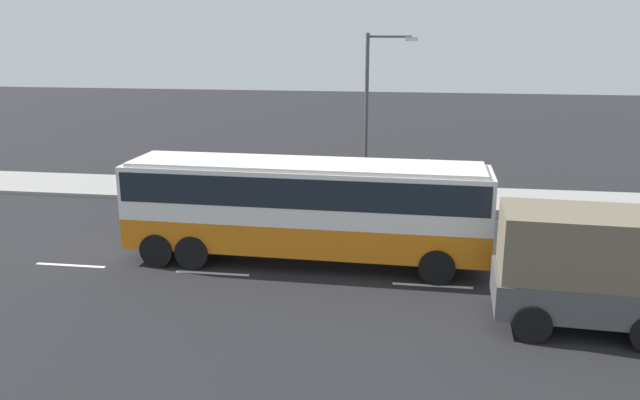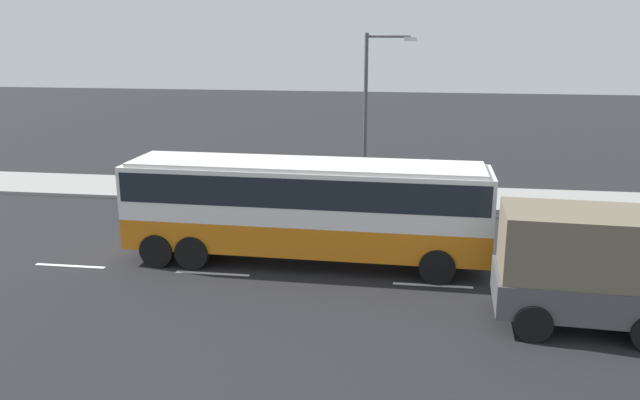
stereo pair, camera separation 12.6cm
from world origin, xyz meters
name	(u,v)px [view 2 (the right image)]	position (x,y,z in m)	size (l,w,h in m)	color
ground_plane	(365,256)	(0.00, 0.00, 0.00)	(120.00, 120.00, 0.00)	black
sidewalk_curb	(378,195)	(0.00, 8.11, 0.07)	(80.00, 4.00, 0.15)	gray
lane_centreline	(546,291)	(5.52, -2.28, 0.00)	(46.99, 0.16, 0.01)	white
coach_bus	(305,201)	(-1.92, -0.86, 2.10)	(11.82, 2.85, 3.39)	orange
pedestrian_near_curb	(427,174)	(2.20, 8.44, 1.09)	(0.32, 0.32, 1.64)	black
street_lamp	(371,107)	(-0.30, 6.42, 4.33)	(2.11, 0.24, 7.22)	#47474C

